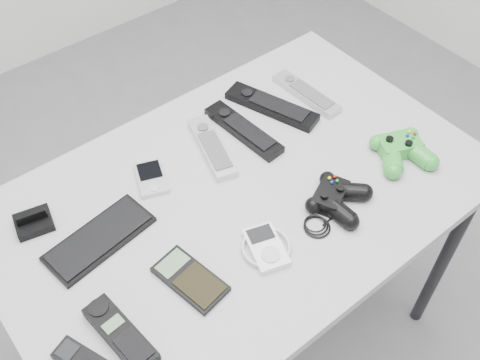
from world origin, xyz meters
TOP-DOWN VIEW (x-y plane):
  - floor at (0.00, 0.00)m, footprint 3.50×3.50m
  - desk at (-0.04, -0.03)m, footprint 1.11×0.71m
  - pda_keyboard at (-0.35, 0.05)m, footprint 0.24×0.13m
  - dock_bracket at (-0.44, 0.17)m, footprint 0.09×0.08m
  - pda at (-0.18, 0.12)m, footprint 0.10×0.12m
  - remote_silver_a at (-0.01, 0.11)m, footprint 0.11×0.21m
  - remote_black_a at (0.08, 0.11)m, footprint 0.07×0.24m
  - remote_black_b at (0.20, 0.14)m, footprint 0.14×0.25m
  - remote_silver_b at (0.30, 0.12)m, footprint 0.06×0.21m
  - mobile_phone at (-0.51, -0.16)m, footprint 0.08×0.11m
  - cordless_handset at (-0.43, -0.17)m, footprint 0.07×0.17m
  - calculator at (-0.26, -0.15)m, footprint 0.10×0.16m
  - mp3_player at (-0.10, -0.19)m, footprint 0.13×0.14m
  - controller_black at (0.10, -0.19)m, footprint 0.26×0.21m
  - controller_green at (0.33, -0.18)m, footprint 0.18×0.19m

SIDE VIEW (x-z plane):
  - floor at x=0.00m, z-range 0.00..0.00m
  - desk at x=-0.04m, z-range 0.31..1.05m
  - pda_keyboard at x=-0.35m, z-range 0.74..0.76m
  - calculator at x=-0.26m, z-range 0.74..0.76m
  - pda at x=-0.18m, z-range 0.74..0.76m
  - mobile_phone at x=-0.51m, z-range 0.74..0.76m
  - mp3_player at x=-0.10m, z-range 0.74..0.76m
  - remote_silver_b at x=0.30m, z-range 0.74..0.76m
  - remote_silver_a at x=-0.01m, z-range 0.74..0.76m
  - remote_black_a at x=0.08m, z-range 0.74..0.76m
  - remote_black_b at x=0.20m, z-range 0.74..0.77m
  - cordless_handset at x=-0.43m, z-range 0.74..0.77m
  - dock_bracket at x=-0.44m, z-range 0.74..0.78m
  - controller_black at x=0.10m, z-range 0.74..0.79m
  - controller_green at x=0.33m, z-range 0.74..0.79m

